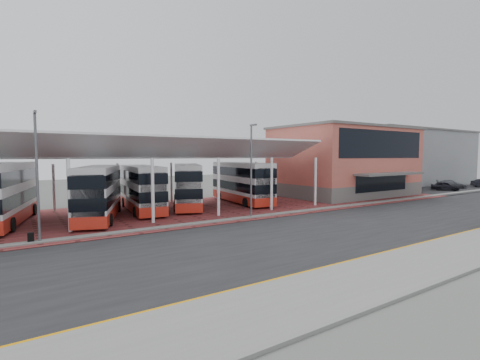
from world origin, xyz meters
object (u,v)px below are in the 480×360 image
(bus_5, at_px, (241,183))
(bus_4, at_px, (187,186))
(bus_1, at_px, (4,194))
(bus_2, at_px, (99,193))
(terminal, at_px, (344,161))
(bus_3, at_px, (141,189))
(carpark_car_b, at_px, (451,184))
(carpark_car_a, at_px, (445,186))

(bus_5, bearing_deg, bus_4, -175.64)
(bus_1, height_order, bus_2, bus_1)
(terminal, height_order, bus_1, terminal)
(bus_3, xyz_separation_m, carpark_car_b, (50.38, -4.37, -1.52))
(carpark_car_a, bearing_deg, bus_1, 142.78)
(carpark_car_b, bearing_deg, bus_5, 148.01)
(bus_4, height_order, bus_5, bus_5)
(bus_2, bearing_deg, terminal, 21.51)
(terminal, xyz_separation_m, bus_3, (-27.93, 0.95, -2.42))
(bus_3, relative_size, bus_5, 0.96)
(bus_1, relative_size, bus_3, 1.10)
(terminal, distance_m, bus_1, 38.97)
(bus_4, relative_size, carpark_car_b, 2.48)
(bus_1, xyz_separation_m, bus_5, (22.42, 0.31, -0.11))
(bus_1, bearing_deg, carpark_car_b, 9.21)
(bus_3, relative_size, carpark_car_b, 2.46)
(terminal, xyz_separation_m, bus_2, (-32.23, -1.36, -2.39))
(bus_3, distance_m, bus_5, 11.45)
(terminal, distance_m, bus_2, 32.35)
(bus_1, relative_size, carpark_car_b, 2.71)
(terminal, xyz_separation_m, bus_5, (-16.48, 0.75, -2.33))
(bus_2, relative_size, carpark_car_b, 2.50)
(bus_1, relative_size, bus_4, 1.09)
(bus_2, relative_size, carpark_car_a, 2.83)
(bus_2, xyz_separation_m, carpark_car_a, (49.49, -3.62, -1.53))
(bus_4, bearing_deg, carpark_car_b, 17.14)
(carpark_car_b, bearing_deg, terminal, 145.47)
(bus_5, bearing_deg, carpark_car_a, -2.59)
(bus_2, bearing_deg, bus_3, 47.25)
(bus_2, bearing_deg, bus_1, -175.99)
(bus_2, xyz_separation_m, bus_3, (4.31, 2.30, -0.04))
(terminal, height_order, bus_4, terminal)
(terminal, bearing_deg, bus_1, 179.35)
(bus_3, bearing_deg, bus_1, -170.84)
(bus_2, height_order, carpark_car_a, bus_2)
(bus_1, xyz_separation_m, carpark_car_a, (56.16, -5.42, -1.70))
(bus_4, height_order, carpark_car_b, bus_4)
(bus_4, bearing_deg, bus_5, 20.08)
(bus_1, relative_size, carpark_car_a, 3.06)
(bus_5, relative_size, carpark_car_a, 2.90)
(bus_4, bearing_deg, terminal, 20.13)
(bus_3, height_order, bus_5, bus_5)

